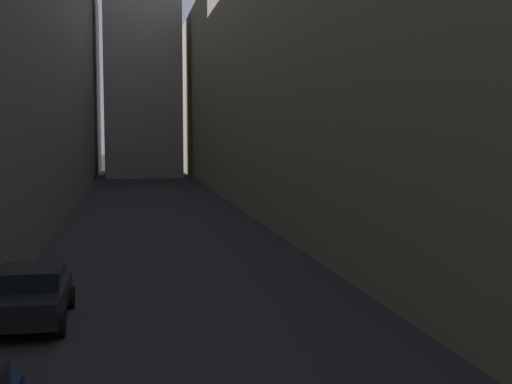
# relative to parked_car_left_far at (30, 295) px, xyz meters

# --- Properties ---
(ground_plane) EXTENTS (264.00, 264.00, 0.00)m
(ground_plane) POSITION_rel_parked_car_left_far_xyz_m (4.40, 21.29, -0.76)
(ground_plane) COLOR #232326
(building_block_right) EXTENTS (12.64, 108.00, 19.31)m
(building_block_right) POSITION_rel_parked_car_left_far_xyz_m (16.22, 23.29, 8.90)
(building_block_right) COLOR gray
(building_block_right) RESTS_ON ground
(parked_car_left_far) EXTENTS (2.05, 4.17, 1.46)m
(parked_car_left_far) POSITION_rel_parked_car_left_far_xyz_m (0.00, 0.00, 0.00)
(parked_car_left_far) COLOR black
(parked_car_left_far) RESTS_ON ground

